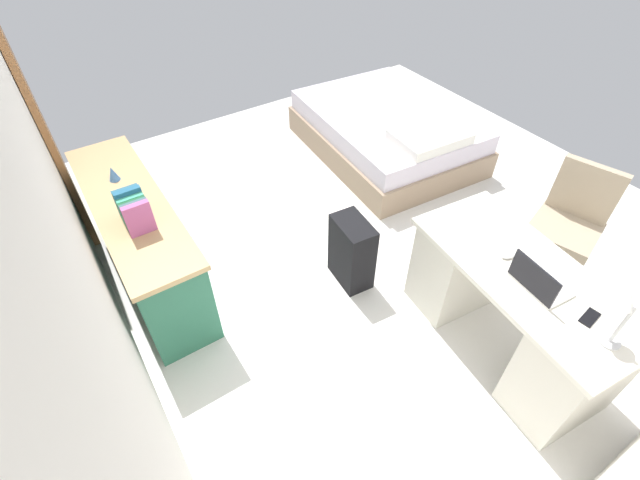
# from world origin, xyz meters

# --- Properties ---
(ground_plane) EXTENTS (5.56, 5.56, 0.00)m
(ground_plane) POSITION_xyz_m (0.00, 0.00, 0.00)
(ground_plane) COLOR silver
(wall_back) EXTENTS (4.56, 0.10, 2.84)m
(wall_back) POSITION_xyz_m (0.00, 2.03, 1.42)
(wall_back) COLOR silver
(wall_back) RESTS_ON ground_plane
(door_wooden) EXTENTS (0.88, 0.05, 2.04)m
(door_wooden) POSITION_xyz_m (1.73, 1.95, 1.02)
(door_wooden) COLOR #936038
(door_wooden) RESTS_ON ground_plane
(desk) EXTENTS (1.50, 0.81, 0.76)m
(desk) POSITION_xyz_m (-1.31, -0.15, 0.39)
(desk) COLOR silver
(desk) RESTS_ON ground_plane
(office_chair) EXTENTS (0.57, 0.57, 0.94)m
(office_chair) POSITION_xyz_m (-1.04, -1.08, 0.42)
(office_chair) COLOR black
(office_chair) RESTS_ON ground_plane
(credenza) EXTENTS (1.80, 0.48, 0.76)m
(credenza) POSITION_xyz_m (0.68, 1.65, 0.38)
(credenza) COLOR #28664C
(credenza) RESTS_ON ground_plane
(bed) EXTENTS (2.00, 1.54, 0.58)m
(bed) POSITION_xyz_m (1.06, -1.08, 0.24)
(bed) COLOR gray
(bed) RESTS_ON ground_plane
(suitcase_black) EXTENTS (0.38, 0.25, 0.58)m
(suitcase_black) POSITION_xyz_m (-0.23, 0.34, 0.29)
(suitcase_black) COLOR black
(suitcase_black) RESTS_ON ground_plane
(laptop) EXTENTS (0.33, 0.25, 0.21)m
(laptop) POSITION_xyz_m (-1.41, -0.08, 0.80)
(laptop) COLOR silver
(laptop) RESTS_ON desk
(computer_mouse) EXTENTS (0.07, 0.11, 0.03)m
(computer_mouse) POSITION_xyz_m (-1.15, -0.15, 0.77)
(computer_mouse) COLOR white
(computer_mouse) RESTS_ON desk
(cell_phone_near_laptop) EXTENTS (0.08, 0.14, 0.01)m
(cell_phone_near_laptop) POSITION_xyz_m (-1.71, -0.15, 0.76)
(cell_phone_near_laptop) COLOR black
(cell_phone_near_laptop) RESTS_ON desk
(desk_lamp) EXTENTS (0.16, 0.11, 0.34)m
(desk_lamp) POSITION_xyz_m (-1.81, -0.09, 1.01)
(desk_lamp) COLOR silver
(desk_lamp) RESTS_ON desk
(book_row) EXTENTS (0.28, 0.17, 0.24)m
(book_row) POSITION_xyz_m (0.41, 1.65, 0.87)
(book_row) COLOR #B45694
(book_row) RESTS_ON credenza
(figurine_small) EXTENTS (0.08, 0.08, 0.11)m
(figurine_small) POSITION_xyz_m (0.98, 1.65, 0.81)
(figurine_small) COLOR #4C7FBF
(figurine_small) RESTS_ON credenza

